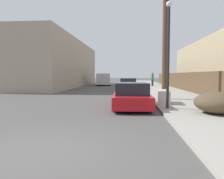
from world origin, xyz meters
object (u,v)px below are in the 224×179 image
object	(u,v)px
car_parked_mid	(129,84)
utility_pole	(166,37)
discarded_fridge	(164,97)
brush_pile	(218,103)
pickup_truck	(104,80)
parked_sports_car_red	(131,96)
street_lamp	(168,47)
pedestrian	(152,79)

from	to	relation	value
car_parked_mid	utility_pole	size ratio (longest dim) A/B	0.57
discarded_fridge	utility_pole	xyz separation A→B (m)	(0.39, 2.05, 3.52)
discarded_fridge	brush_pile	distance (m)	3.46
utility_pole	brush_pile	xyz separation A→B (m)	(1.25, -5.10, -3.44)
car_parked_mid	brush_pile	size ratio (longest dim) A/B	2.33
discarded_fridge	utility_pole	world-z (taller)	utility_pole
discarded_fridge	pickup_truck	xyz separation A→B (m)	(-5.71, 21.29, 0.45)
parked_sports_car_red	utility_pole	size ratio (longest dim) A/B	0.56
utility_pole	pickup_truck	bearing A→B (deg)	107.59
parked_sports_car_red	utility_pole	bearing A→B (deg)	54.33
pickup_truck	discarded_fridge	bearing A→B (deg)	100.16
brush_pile	parked_sports_car_red	bearing A→B (deg)	149.79
car_parked_mid	parked_sports_car_red	bearing A→B (deg)	-86.75
discarded_fridge	pickup_truck	world-z (taller)	pickup_truck
utility_pole	street_lamp	world-z (taller)	utility_pole
pedestrian	car_parked_mid	bearing A→B (deg)	-116.71
parked_sports_car_red	street_lamp	distance (m)	2.91
pickup_truck	utility_pole	bearing A→B (deg)	102.73
parked_sports_car_red	brush_pile	bearing A→B (deg)	-31.90
parked_sports_car_red	pedestrian	size ratio (longest dim) A/B	2.32
discarded_fridge	utility_pole	size ratio (longest dim) A/B	0.21
street_lamp	parked_sports_car_red	bearing A→B (deg)	154.18
parked_sports_car_red	pickup_truck	bearing A→B (deg)	98.40
pickup_truck	street_lamp	distance (m)	23.90
discarded_fridge	utility_pole	bearing A→B (deg)	85.09
street_lamp	brush_pile	world-z (taller)	street_lamp
car_parked_mid	discarded_fridge	bearing A→B (deg)	-78.27
parked_sports_car_red	pedestrian	world-z (taller)	pedestrian
car_parked_mid	utility_pole	distance (m)	10.43
brush_pile	pedestrian	world-z (taller)	pedestrian
parked_sports_car_red	pedestrian	xyz separation A→B (m)	(3.05, 19.08, 0.50)
pedestrian	utility_pole	bearing A→B (deg)	-93.36
discarded_fridge	parked_sports_car_red	distance (m)	2.04
pickup_truck	pedestrian	xyz separation A→B (m)	(7.03, -3.29, 0.15)
car_parked_mid	brush_pile	bearing A→B (deg)	-73.96
car_parked_mid	street_lamp	distance (m)	13.82
parked_sports_car_red	pickup_truck	xyz separation A→B (m)	(-3.98, 22.37, 0.34)
car_parked_mid	pedestrian	world-z (taller)	pedestrian
utility_pole	street_lamp	xyz separation A→B (m)	(-0.50, -3.92, -1.12)
discarded_fridge	pedestrian	world-z (taller)	pedestrian
street_lamp	pedestrian	distance (m)	19.99
car_parked_mid	pickup_truck	bearing A→B (deg)	114.37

